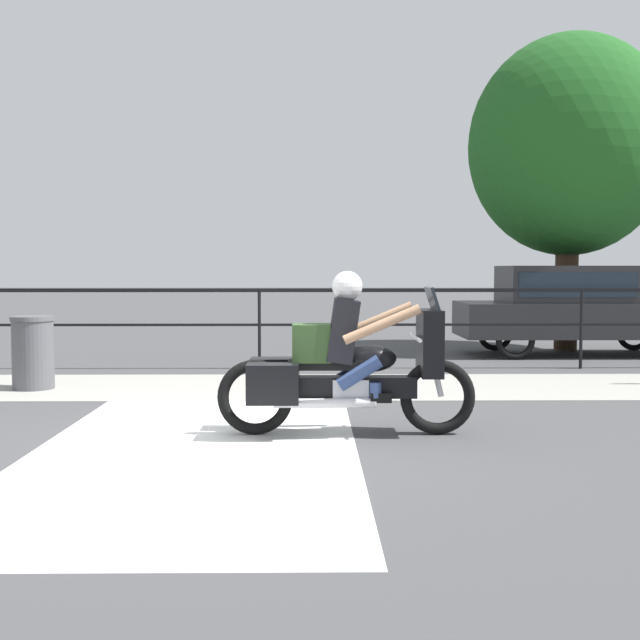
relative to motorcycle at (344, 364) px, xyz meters
The scene contains 8 objects.
ground_plane 1.35m from the motorcycle, 165.40° to the right, with size 120.00×120.00×0.00m, color #424244.
sidewalk_band 3.37m from the motorcycle, 110.00° to the left, with size 44.00×2.40×0.01m, color #99968E.
crosswalk_band 1.57m from the motorcycle, 159.59° to the right, with size 2.83×6.00×0.01m, color silver.
fence_railing 5.16m from the motorcycle, 102.69° to the left, with size 36.00×0.05×1.28m.
motorcycle is the anchor object (origin of this frame).
parked_car 8.35m from the motorcycle, 57.46° to the left, with size 4.36×1.67×1.64m.
trash_bin 4.93m from the motorcycle, 143.70° to the left, with size 0.56×0.56×0.97m.
tree_behind_sign 9.75m from the motorcycle, 59.60° to the left, with size 3.83×3.83×6.06m.
Camera 1 is at (0.81, -7.29, 1.59)m, focal length 45.00 mm.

